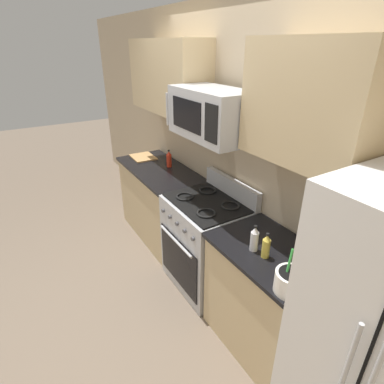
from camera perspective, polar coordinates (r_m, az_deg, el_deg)
The scene contains 13 objects.
ground_plane at distance 3.13m, azimuth -8.65°, elevation -20.06°, with size 16.00×16.00×0.00m, color #6B5B4C.
wall_back at distance 2.89m, azimuth 9.25°, elevation 6.62°, with size 8.00×0.10×2.60m, color tan.
counter_left at distance 3.83m, azimuth -5.84°, elevation -1.92°, with size 1.26×0.62×0.91m.
range_oven at distance 3.06m, azimuth 2.64°, elevation -9.31°, with size 0.76×0.66×1.09m.
counter_right at distance 2.59m, azimuth 13.29°, elevation -18.47°, with size 0.87×0.62×0.91m.
microwave at distance 2.57m, azimuth 3.74°, elevation 14.28°, with size 0.78×0.44×0.39m.
upper_cabinets_left at distance 3.48m, azimuth -4.53°, elevation 20.48°, with size 1.25×0.34×0.73m.
upper_cabinets_right at distance 2.02m, azimuth 21.08°, elevation 14.99°, with size 0.86×0.34×0.73m.
utensil_crock at distance 1.96m, azimuth 17.92°, elevation -15.46°, with size 0.20×0.20×0.34m.
cutting_board at distance 4.02m, azimuth -9.05°, elevation 6.41°, with size 0.33×0.27×0.02m, color tan.
bottle_vinegar at distance 2.22m, azimuth 11.47°, elevation -8.53°, with size 0.06×0.06×0.20m.
bottle_hot_sauce at distance 3.65m, azimuth -4.27°, elevation 6.09°, with size 0.06×0.06×0.20m.
bottle_oil at distance 2.18m, azimuth 13.55°, elevation -9.75°, with size 0.06×0.06×0.19m.
Camera 1 is at (2.07, -0.73, 2.24)m, focal length 28.82 mm.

